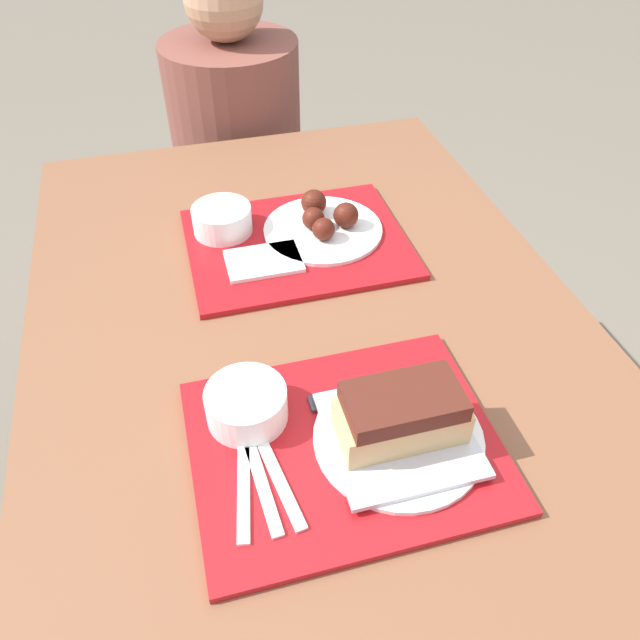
{
  "coord_description": "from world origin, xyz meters",
  "views": [
    {
      "loc": [
        -0.19,
        -0.71,
        1.47
      ],
      "look_at": [
        0.0,
        0.0,
        0.8
      ],
      "focal_mm": 35.0,
      "sensor_mm": 36.0,
      "label": 1
    }
  ],
  "objects_px": {
    "brisket_sandwich_plate": "(400,423)",
    "wings_plate_far": "(324,222)",
    "bowl_coleslaw_far": "(222,218)",
    "tray_far": "(297,243)",
    "tray_near": "(345,445)",
    "bowl_coleslaw_near": "(246,403)",
    "person_seated_across": "(235,119)"
  },
  "relations": [
    {
      "from": "brisket_sandwich_plate",
      "to": "wings_plate_far",
      "type": "distance_m",
      "value": 0.52
    },
    {
      "from": "bowl_coleslaw_near",
      "to": "wings_plate_far",
      "type": "relative_size",
      "value": 0.49
    },
    {
      "from": "bowl_coleslaw_near",
      "to": "wings_plate_far",
      "type": "bearing_deg",
      "value": 61.68
    },
    {
      "from": "wings_plate_far",
      "to": "bowl_coleslaw_far",
      "type": "bearing_deg",
      "value": 166.09
    },
    {
      "from": "tray_near",
      "to": "person_seated_across",
      "type": "distance_m",
      "value": 1.18
    },
    {
      "from": "tray_far",
      "to": "wings_plate_far",
      "type": "relative_size",
      "value": 1.79
    },
    {
      "from": "wings_plate_far",
      "to": "bowl_coleslaw_near",
      "type": "bearing_deg",
      "value": -118.32
    },
    {
      "from": "tray_far",
      "to": "bowl_coleslaw_far",
      "type": "height_order",
      "value": "bowl_coleslaw_far"
    },
    {
      "from": "wings_plate_far",
      "to": "person_seated_across",
      "type": "bearing_deg",
      "value": 96.16
    },
    {
      "from": "brisket_sandwich_plate",
      "to": "wings_plate_far",
      "type": "height_order",
      "value": "brisket_sandwich_plate"
    },
    {
      "from": "tray_near",
      "to": "bowl_coleslaw_near",
      "type": "distance_m",
      "value": 0.15
    },
    {
      "from": "brisket_sandwich_plate",
      "to": "person_seated_across",
      "type": "relative_size",
      "value": 0.34
    },
    {
      "from": "bowl_coleslaw_near",
      "to": "wings_plate_far",
      "type": "xyz_separation_m",
      "value": [
        0.23,
        0.42,
        -0.01
      ]
    },
    {
      "from": "tray_far",
      "to": "brisket_sandwich_plate",
      "type": "distance_m",
      "value": 0.5
    },
    {
      "from": "tray_far",
      "to": "wings_plate_far",
      "type": "xyz_separation_m",
      "value": [
        0.06,
        0.02,
        0.02
      ]
    },
    {
      "from": "bowl_coleslaw_far",
      "to": "person_seated_across",
      "type": "relative_size",
      "value": 0.17
    },
    {
      "from": "tray_far",
      "to": "person_seated_across",
      "type": "bearing_deg",
      "value": 91.03
    },
    {
      "from": "brisket_sandwich_plate",
      "to": "bowl_coleslaw_far",
      "type": "distance_m",
      "value": 0.59
    },
    {
      "from": "tray_far",
      "to": "bowl_coleslaw_far",
      "type": "xyz_separation_m",
      "value": [
        -0.13,
        0.07,
        0.04
      ]
    },
    {
      "from": "brisket_sandwich_plate",
      "to": "bowl_coleslaw_far",
      "type": "height_order",
      "value": "brisket_sandwich_plate"
    },
    {
      "from": "bowl_coleslaw_near",
      "to": "wings_plate_far",
      "type": "distance_m",
      "value": 0.48
    },
    {
      "from": "tray_far",
      "to": "bowl_coleslaw_far",
      "type": "relative_size",
      "value": 3.63
    },
    {
      "from": "person_seated_across",
      "to": "brisket_sandwich_plate",
      "type": "bearing_deg",
      "value": -88.2
    },
    {
      "from": "bowl_coleslaw_near",
      "to": "tray_far",
      "type": "bearing_deg",
      "value": 67.19
    },
    {
      "from": "tray_far",
      "to": "bowl_coleslaw_far",
      "type": "bearing_deg",
      "value": 151.73
    },
    {
      "from": "tray_near",
      "to": "wings_plate_far",
      "type": "relative_size",
      "value": 1.79
    },
    {
      "from": "brisket_sandwich_plate",
      "to": "wings_plate_far",
      "type": "xyz_separation_m",
      "value": [
        0.04,
        0.52,
        -0.02
      ]
    },
    {
      "from": "bowl_coleslaw_far",
      "to": "wings_plate_far",
      "type": "relative_size",
      "value": 0.49
    },
    {
      "from": "brisket_sandwich_plate",
      "to": "bowl_coleslaw_near",
      "type": "bearing_deg",
      "value": 154.25
    },
    {
      "from": "tray_far",
      "to": "tray_near",
      "type": "bearing_deg",
      "value": -95.72
    },
    {
      "from": "tray_near",
      "to": "tray_far",
      "type": "relative_size",
      "value": 1.0
    },
    {
      "from": "bowl_coleslaw_near",
      "to": "bowl_coleslaw_far",
      "type": "distance_m",
      "value": 0.47
    }
  ]
}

